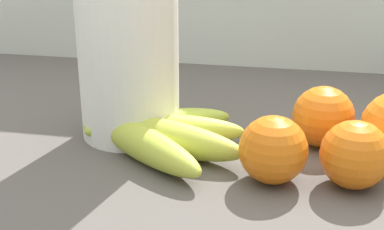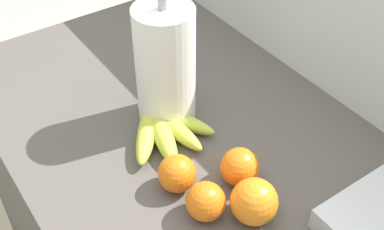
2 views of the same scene
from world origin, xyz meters
name	(u,v)px [view 1 (image 1 of 2)]	position (x,y,z in m)	size (l,w,h in m)	color
wall_back	(292,181)	(0.00, 0.37, 0.65)	(1.81, 0.06, 1.30)	silver
banana_bunch	(156,134)	(-0.17, -0.04, 0.91)	(0.22, 0.20, 0.04)	#B5C23F
orange_right	(355,155)	(0.05, -0.09, 0.93)	(0.07, 0.07, 0.07)	orange
orange_back_left	(323,117)	(0.02, 0.01, 0.93)	(0.07, 0.07, 0.07)	orange
orange_front	(273,150)	(-0.03, -0.09, 0.93)	(0.07, 0.07, 0.07)	orange
paper_towel_roll	(128,33)	(-0.21, 0.00, 1.02)	(0.12, 0.12, 0.29)	white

